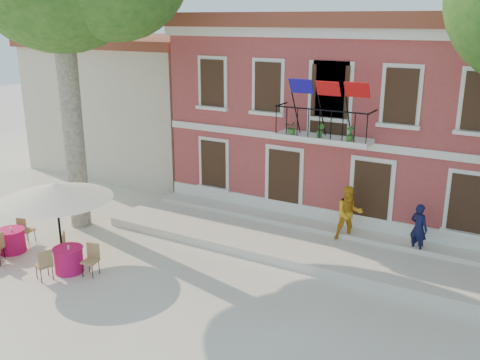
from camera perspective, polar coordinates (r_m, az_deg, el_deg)
The scene contains 9 objects.
ground at distance 15.40m, azimuth -6.68°, elevation -11.53°, with size 90.00×90.00×0.00m, color beige.
main_building at distance 21.95m, azimuth 13.20°, elevation 7.23°, with size 13.50×9.59×7.50m.
neighbor_west at distance 28.38m, azimuth -9.18°, elevation 8.42°, with size 9.40×9.40×6.40m.
terrace at distance 17.89m, azimuth 7.04°, elevation -6.80°, with size 14.00×3.40×0.30m, color silver.
patio_umbrella at distance 17.09m, azimuth -19.06°, elevation -1.17°, with size 3.40×3.40×2.53m.
pedestrian_navy at distance 17.41m, azimuth 18.52°, elevation -4.91°, with size 0.58×0.38×1.58m, color #0F1133.
pedestrian_orange at distance 17.75m, azimuth 11.54°, elevation -3.51°, with size 0.89×0.69×1.83m, color orange.
cafe_table_0 at distance 18.91m, azimuth -23.18°, elevation -5.88°, with size 0.90×1.97×0.95m.
cafe_table_1 at distance 16.89m, azimuth -17.82°, elevation -7.98°, with size 1.77×1.84×0.95m.
Camera 1 is at (8.25, -10.76, 7.31)m, focal length 40.00 mm.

